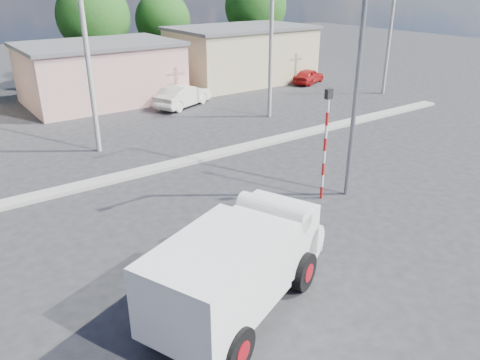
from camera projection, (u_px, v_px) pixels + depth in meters
ground_plane at (284, 238)px, 15.72m from camera, size 120.00×120.00×0.00m
median at (172, 165)px, 21.67m from camera, size 40.00×0.80×0.16m
truck at (242, 262)px, 11.94m from camera, size 6.36×4.31×2.48m
bicycle at (268, 244)px, 14.41m from camera, size 1.93×1.32×0.96m
cyclist at (268, 235)px, 14.28m from camera, size 0.60×0.70×1.63m
car_cream at (183, 96)px, 31.44m from camera, size 4.79×3.31×1.50m
car_red at (309, 76)px, 38.47m from camera, size 3.84×2.65×1.21m
traffic_pole at (326, 136)px, 17.52m from camera, size 0.28×0.18×4.36m
streetlight at (355, 71)px, 16.85m from camera, size 2.34×0.22×9.00m
building_row at (88, 72)px, 31.89m from camera, size 37.80×7.30×4.44m
tree_row at (89, 20)px, 36.99m from camera, size 43.62×7.43×8.42m
utility_poles at (187, 59)px, 24.80m from camera, size 35.40×0.24×8.00m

